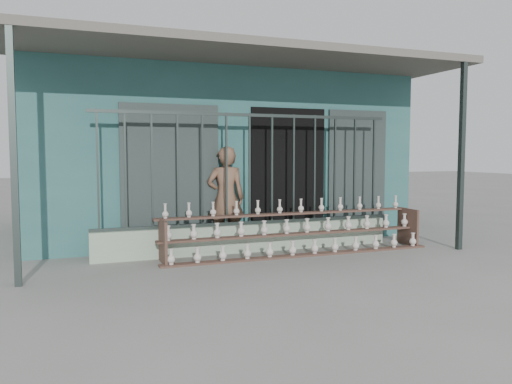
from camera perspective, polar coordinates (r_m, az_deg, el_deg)
name	(u,v)px	position (r m, az deg, el deg)	size (l,w,h in m)	color
ground	(281,268)	(7.05, 2.86, -8.72)	(60.00, 60.00, 0.00)	slate
workshop_building	(204,153)	(10.89, -5.93, 4.49)	(7.40, 6.60, 3.21)	#2B5B59
parapet_wall	(250,238)	(8.20, -0.73, -5.26)	(5.00, 0.20, 0.45)	#99B097
security_fence	(250,169)	(8.08, -0.74, 2.62)	(5.00, 0.04, 1.80)	#283330
shelf_rack	(297,231)	(8.05, 4.72, -4.48)	(4.50, 0.68, 0.85)	brown
elderly_woman	(226,198)	(8.34, -3.46, -0.70)	(0.63, 0.41, 1.72)	brown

